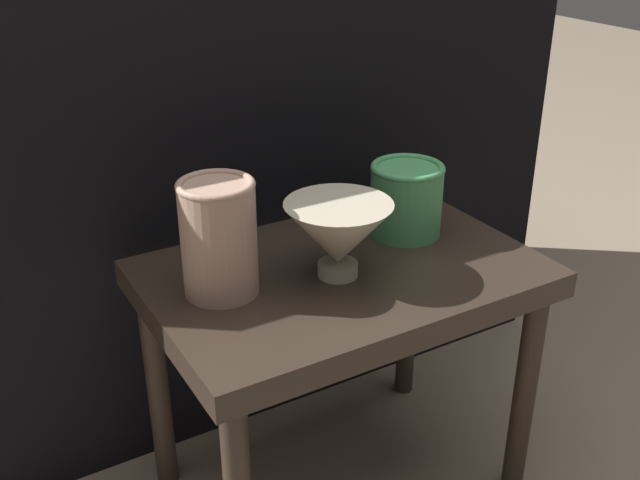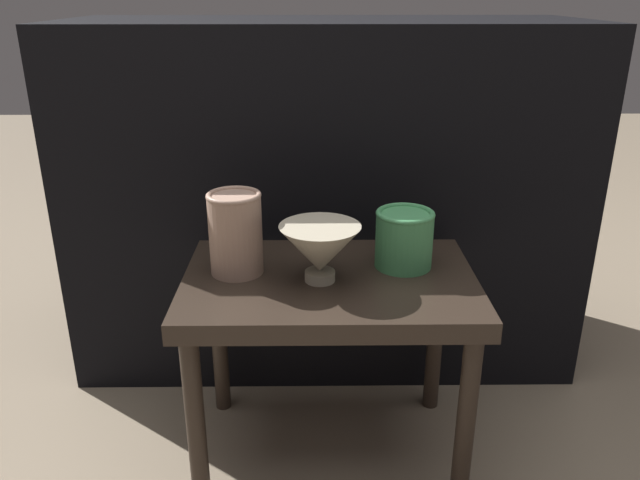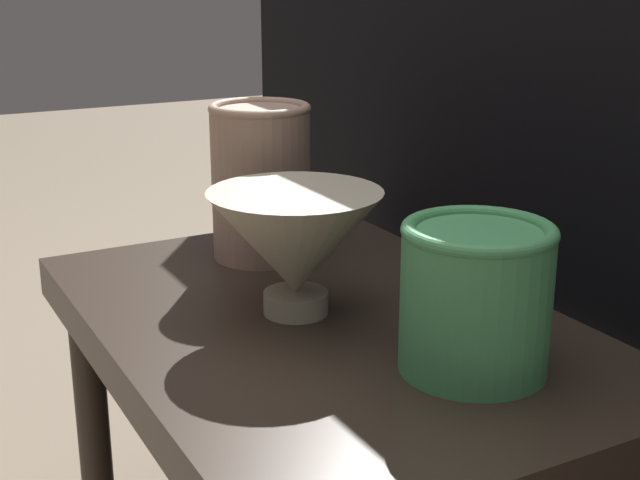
# 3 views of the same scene
# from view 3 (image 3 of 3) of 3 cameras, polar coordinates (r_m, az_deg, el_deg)

# --- Properties ---
(table) EXTENTS (0.58, 0.38, 0.42)m
(table) POSITION_cam_3_polar(r_m,az_deg,el_deg) (0.83, 0.27, -8.66)
(table) COLOR #2D231C
(table) RESTS_ON ground_plane
(bowl) EXTENTS (0.16, 0.16, 0.11)m
(bowl) POSITION_cam_3_polar(r_m,az_deg,el_deg) (0.79, -1.59, -0.28)
(bowl) COLOR #B2A88E
(bowl) RESTS_ON table
(vase_textured_left) EXTENTS (0.11, 0.11, 0.16)m
(vase_textured_left) POSITION_cam_3_polar(r_m,az_deg,el_deg) (0.94, -3.80, 3.91)
(vase_textured_left) COLOR tan
(vase_textured_left) RESTS_ON table
(vase_colorful_right) EXTENTS (0.12, 0.12, 0.12)m
(vase_colorful_right) POSITION_cam_3_polar(r_m,az_deg,el_deg) (0.69, 9.94, -3.49)
(vase_colorful_right) COLOR #47995B
(vase_colorful_right) RESTS_ON table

